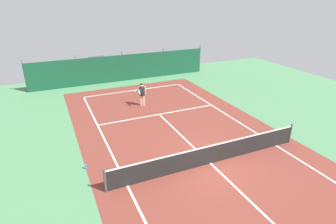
{
  "coord_description": "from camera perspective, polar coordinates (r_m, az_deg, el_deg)",
  "views": [
    {
      "loc": [
        -6.45,
        -9.4,
        7.49
      ],
      "look_at": [
        -0.14,
        4.62,
        0.9
      ],
      "focal_mm": 29.65,
      "sensor_mm": 36.0,
      "label": 1
    }
  ],
  "objects": [
    {
      "name": "court_surface",
      "position": [
        13.64,
        8.69,
        -10.4
      ],
      "size": [
        11.02,
        26.6,
        0.01
      ],
      "color": "brown",
      "rests_on": "ground"
    },
    {
      "name": "tennis_ball_near_player",
      "position": [
        19.52,
        2.4,
        0.72
      ],
      "size": [
        0.07,
        0.07,
        0.07
      ],
      "primitive_type": "sphere",
      "color": "#CCDB33",
      "rests_on": "ground"
    },
    {
      "name": "tennis_net",
      "position": [
        13.36,
        8.82,
        -8.59
      ],
      "size": [
        10.12,
        0.1,
        1.1
      ],
      "color": "black",
      "rests_on": "ground"
    },
    {
      "name": "ground_plane",
      "position": [
        13.64,
        8.69,
        -10.41
      ],
      "size": [
        36.0,
        36.0,
        0.0
      ],
      "primitive_type": "plane",
      "color": "#4C8456"
    },
    {
      "name": "tennis_player",
      "position": [
        19.87,
        -5.38,
        3.91
      ],
      "size": [
        0.76,
        0.72,
        1.64
      ],
      "rotation": [
        0.0,
        0.0,
        3.02
      ],
      "color": "beige",
      "rests_on": "ground"
    },
    {
      "name": "back_fence",
      "position": [
        26.61,
        -9.46,
        8.02
      ],
      "size": [
        16.3,
        0.98,
        2.7
      ],
      "color": "#14472D",
      "rests_on": "ground"
    },
    {
      "name": "water_bottle",
      "position": [
        13.59,
        -16.52,
        -10.73
      ],
      "size": [
        0.08,
        0.08,
        0.24
      ],
      "primitive_type": "cylinder",
      "color": "#338CD8",
      "rests_on": "ground"
    },
    {
      "name": "parked_car",
      "position": [
        28.63,
        -13.9,
        9.09
      ],
      "size": [
        2.38,
        4.38,
        1.68
      ],
      "rotation": [
        0.0,
        0.0,
        3.26
      ],
      "color": "black",
      "rests_on": "ground"
    }
  ]
}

